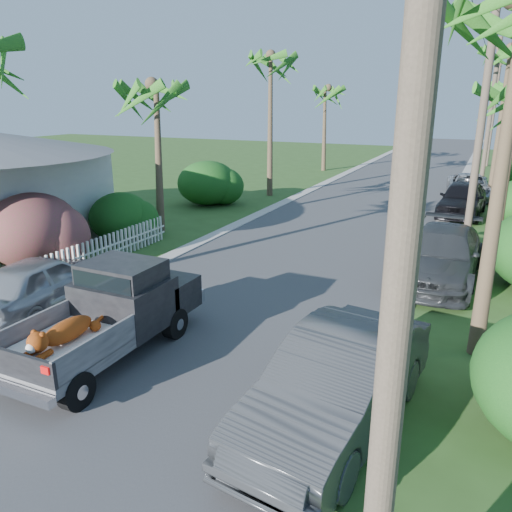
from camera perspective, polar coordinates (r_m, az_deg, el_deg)
The scene contains 23 objects.
ground at distance 10.03m, azimuth -19.04°, elevation -17.44°, with size 120.00×120.00×0.00m, color #2D4D1C.
road at distance 31.76m, azimuth 13.83°, elevation 6.83°, with size 8.00×100.00×0.02m, color #38383A.
curb_left at distance 32.86m, azimuth 6.44°, elevation 7.60°, with size 0.60×100.00×0.06m, color #A5A39E.
curb_right at distance 31.21m, azimuth 21.60°, elevation 5.97°, with size 0.60×100.00×0.06m, color #A5A39E.
pickup_truck at distance 11.89m, azimuth -15.65°, elevation -5.85°, with size 1.98×5.12×2.06m.
parked_car_rn at distance 9.04m, azimuth 9.25°, elevation -14.30°, with size 1.82×5.23×1.72m, color #2F3235.
parked_car_rm at distance 16.97m, azimuth 20.40°, elevation 0.04°, with size 2.31×5.69×1.65m, color #323437.
parked_car_rf at distance 27.02m, azimuth 22.52°, elevation 6.03°, with size 2.01×4.99×1.70m, color black.
parked_car_rd at distance 32.05m, azimuth 23.13°, elevation 7.29°, with size 2.34×5.07×1.41m, color #A0A1A7.
parked_car_ln at distance 15.01m, azimuth -23.30°, elevation -2.79°, with size 1.79×4.44×1.51m, color #A9AAB0.
palm_l_b at distance 21.89m, azimuth -11.55°, elevation 18.59°, with size 4.40×4.40×7.40m.
palm_l_c at distance 30.29m, azimuth 1.70°, elevation 21.84°, with size 4.40×4.40×9.20m.
palm_l_d at distance 41.63m, azimuth 8.01°, elevation 18.46°, with size 4.40×4.40×7.70m.
palm_r_c at distance 31.76m, azimuth 27.10°, elevation 20.23°, with size 4.40×4.40×9.40m.
palm_r_d at distance 45.68m, azimuth 27.00°, elevation 17.10°, with size 4.40×4.40×8.00m.
shrub_l_b at distance 18.66m, azimuth -24.13°, elevation 2.63°, with size 3.00×3.30×2.60m, color #AF1951.
shrub_l_c at distance 21.19m, azimuth -15.23°, elevation 4.34°, with size 2.40×2.64×2.00m, color #123F15.
shrub_l_d at distance 27.90m, azimuth -5.57°, elevation 8.32°, with size 3.20×3.52×2.40m, color #123F15.
picket_fence at distance 17.24m, azimuth -21.09°, elevation -0.91°, with size 0.10×11.00×1.00m, color white.
utility_pole_a at distance 3.83m, azimuth 16.53°, elevation 1.86°, with size 1.60×0.26×9.00m.
utility_pole_b at distance 18.69m, azimuth 24.26°, elevation 12.95°, with size 1.60×0.26×9.00m.
utility_pole_c at distance 33.68m, azimuth 25.17°, elevation 14.18°, with size 1.60×0.26×9.00m.
utility_pole_d at distance 48.67m, azimuth 25.51°, elevation 14.66°, with size 1.60×0.26×9.00m.
Camera 1 is at (6.12, -5.66, 5.58)m, focal length 35.00 mm.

